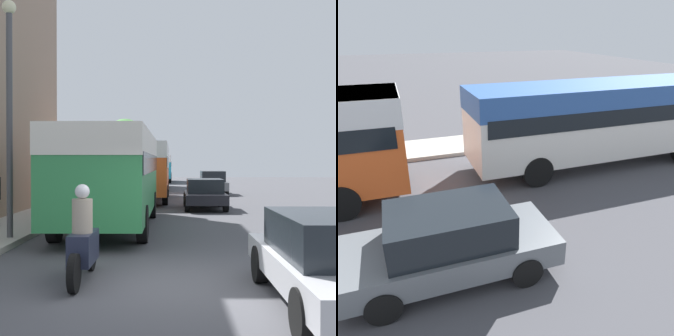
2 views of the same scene
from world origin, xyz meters
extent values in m
cylinder|color=black|center=(-2.84, 20.92, 0.50)|extent=(0.28, 1.00, 1.00)
cylinder|color=black|center=(-0.46, 20.92, 0.50)|extent=(0.28, 1.00, 1.00)
cube|color=silver|center=(-1.70, 29.61, 1.72)|extent=(2.45, 9.70, 2.44)
cube|color=#2D569E|center=(-1.70, 29.61, 2.57)|extent=(2.48, 9.74, 0.73)
cube|color=black|center=(-1.70, 29.61, 2.02)|extent=(2.50, 9.31, 0.54)
cylinder|color=black|center=(-2.83, 32.61, 0.50)|extent=(0.28, 1.00, 1.00)
cylinder|color=black|center=(-2.83, 26.60, 0.50)|extent=(0.28, 1.00, 1.00)
cylinder|color=black|center=(-0.58, 26.60, 0.50)|extent=(0.28, 1.00, 1.00)
cube|color=slate|center=(2.57, 23.23, 0.59)|extent=(1.74, 4.26, 0.53)
cube|color=black|center=(2.57, 23.23, 1.20)|extent=(1.53, 2.34, 0.70)
cylinder|color=black|center=(1.77, 24.55, 0.32)|extent=(0.22, 0.64, 0.64)
cylinder|color=black|center=(3.37, 24.55, 0.32)|extent=(0.22, 0.64, 0.64)
cylinder|color=black|center=(1.77, 21.91, 0.32)|extent=(0.22, 0.64, 0.64)
cylinder|color=black|center=(3.37, 21.91, 0.32)|extent=(0.22, 0.64, 0.64)
camera|label=1|loc=(-0.07, -8.03, 2.11)|focal=50.00mm
camera|label=2|loc=(8.03, 22.47, 4.72)|focal=35.00mm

